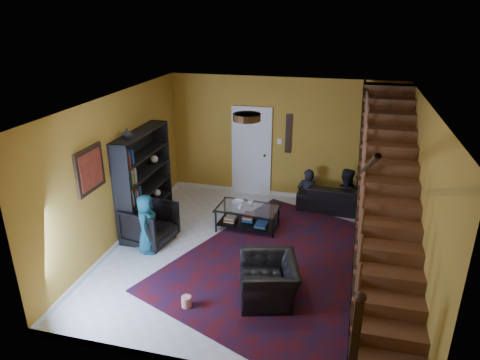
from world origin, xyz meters
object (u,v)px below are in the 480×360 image
object	(u,v)px
armchair_right	(269,280)
coffee_table	(248,216)
sofa	(344,198)
bookshelf	(145,182)
armchair_left	(150,224)

from	to	relation	value
armchair_right	coffee_table	distance (m)	2.29
sofa	armchair_right	distance (m)	3.62
sofa	bookshelf	bearing A→B (deg)	26.82
armchair_right	bookshelf	bearing A→B (deg)	-137.03
bookshelf	armchair_right	bearing A→B (deg)	-31.73
bookshelf	coffee_table	bearing A→B (deg)	10.47
bookshelf	armchair_left	world-z (taller)	bookshelf
sofa	coffee_table	bearing A→B (deg)	38.51
bookshelf	coffee_table	size ratio (longest dim) A/B	1.58
armchair_left	armchair_right	bearing A→B (deg)	-103.58
bookshelf	armchair_left	xyz separation A→B (m)	(0.35, -0.62, -0.58)
armchair_left	armchair_right	distance (m)	2.74
sofa	coffee_table	distance (m)	2.30
sofa	coffee_table	size ratio (longest dim) A/B	1.59
sofa	armchair_right	xyz separation A→B (m)	(-1.06, -3.46, 0.02)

